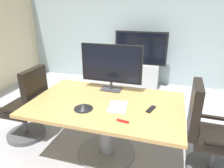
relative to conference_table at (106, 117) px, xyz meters
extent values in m
plane|color=#99999E|center=(0.05, -0.17, -0.56)|extent=(7.23, 7.23, 0.00)
cube|color=#9EB2B7|center=(0.05, 2.91, 0.91)|extent=(6.23, 0.10, 2.93)
cube|color=#B2894C|center=(0.00, 0.00, 0.18)|extent=(1.84, 1.16, 0.04)
cylinder|color=slate|center=(0.00, 0.00, -0.20)|extent=(0.20, 0.20, 0.71)
cylinder|color=slate|center=(0.00, 0.00, -0.54)|extent=(0.76, 0.76, 0.03)
cylinder|color=#4C4C51|center=(-1.29, 0.01, -0.53)|extent=(0.56, 0.56, 0.06)
cylinder|color=#4C4C51|center=(-1.29, 0.01, -0.32)|extent=(0.07, 0.07, 0.36)
cube|color=black|center=(-1.29, 0.01, -0.10)|extent=(0.48, 0.48, 0.10)
cube|color=black|center=(-1.02, 0.01, 0.23)|extent=(0.09, 0.46, 0.60)
cube|color=black|center=(-1.27, 0.27, 0.02)|extent=(0.28, 0.05, 0.03)
cube|color=black|center=(-1.27, -0.25, 0.02)|extent=(0.28, 0.05, 0.03)
cylinder|color=#4C4C51|center=(1.29, 0.06, -0.53)|extent=(0.56, 0.56, 0.06)
cylinder|color=#4C4C51|center=(1.29, 0.06, -0.32)|extent=(0.07, 0.07, 0.36)
cube|color=black|center=(1.29, 0.06, -0.10)|extent=(0.49, 0.49, 0.10)
cube|color=black|center=(1.02, 0.07, 0.23)|extent=(0.10, 0.46, 0.60)
cube|color=black|center=(1.26, -0.20, 0.02)|extent=(0.28, 0.06, 0.03)
cube|color=black|center=(1.28, 0.32, 0.02)|extent=(0.28, 0.06, 0.03)
cube|color=#333338|center=(-0.06, 0.40, 0.20)|extent=(0.28, 0.18, 0.02)
cylinder|color=#333338|center=(-0.06, 0.40, 0.26)|extent=(0.04, 0.04, 0.10)
cube|color=black|center=(-0.06, 0.41, 0.57)|extent=(0.84, 0.04, 0.52)
cube|color=black|center=(-0.06, 0.39, 0.57)|extent=(0.77, 0.01, 0.47)
cube|color=#B7BABC|center=(0.01, 2.56, -0.28)|extent=(0.90, 0.36, 0.55)
cube|color=black|center=(0.01, 2.54, 0.37)|extent=(1.20, 0.06, 0.76)
cube|color=black|center=(0.01, 2.50, 0.37)|extent=(1.12, 0.01, 0.69)
cone|color=black|center=(-0.20, -0.23, 0.23)|extent=(0.19, 0.19, 0.07)
cylinder|color=black|center=(-0.20, -0.23, 0.20)|extent=(0.22, 0.22, 0.01)
cube|color=black|center=(0.55, -0.03, 0.21)|extent=(0.10, 0.18, 0.02)
cube|color=red|center=(0.30, -0.37, 0.21)|extent=(0.13, 0.04, 0.02)
cube|color=white|center=(0.16, -0.07, 0.20)|extent=(0.24, 0.32, 0.01)
camera|label=1|loc=(0.71, -2.12, 1.32)|focal=32.74mm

